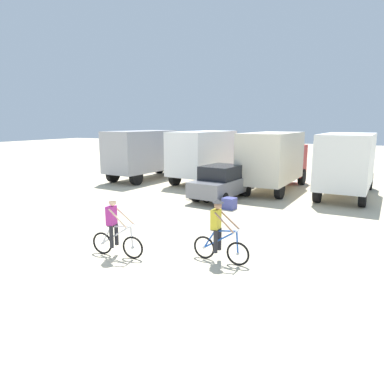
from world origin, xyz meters
name	(u,v)px	position (x,y,z in m)	size (l,w,h in m)	color
ground_plane	(120,246)	(0.00, 0.00, 0.00)	(120.00, 120.00, 0.00)	beige
box_truck_grey_hauler	(146,152)	(-6.91, 11.95, 1.87)	(3.05, 6.96, 3.35)	#9E9EA3
box_truck_avon_van	(207,154)	(-2.65, 12.74, 1.87)	(2.99, 6.94, 3.35)	white
box_truck_cream_rv	(275,158)	(2.04, 11.81, 1.87)	(2.74, 6.87, 3.35)	beige
box_truck_white_box	(347,162)	(5.93, 11.75, 1.87)	(2.71, 6.86, 3.35)	white
sedan_parked	(222,182)	(0.27, 8.13, 0.88)	(2.26, 4.39, 1.76)	slate
cyclist_orange_shirt	(115,229)	(0.41, -0.73, 0.85)	(1.73, 0.52, 1.82)	black
cyclist_cowboy_hat	(219,233)	(3.31, 0.24, 0.85)	(1.73, 0.52, 1.82)	black
bicycle_spare	(198,193)	(-0.62, 7.13, 0.40)	(1.67, 0.67, 0.97)	black
supply_crate	(229,203)	(1.37, 6.29, 0.26)	(0.54, 0.55, 0.52)	#4C5199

